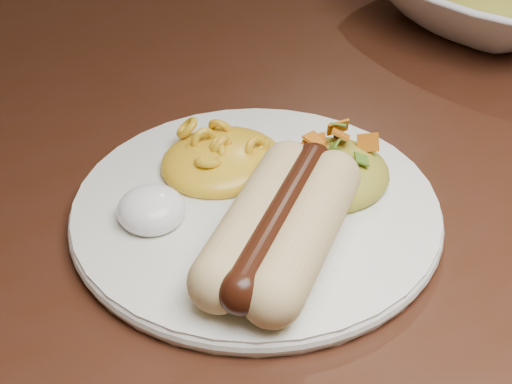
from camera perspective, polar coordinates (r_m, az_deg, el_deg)
table at (r=0.70m, az=0.50°, el=-1.98°), size 1.60×0.90×0.75m
plate at (r=0.55m, az=0.00°, el=-1.39°), size 0.31×0.31×0.01m
hotdog at (r=0.49m, az=1.82°, el=-2.35°), size 0.13×0.13×0.04m
mac_and_cheese at (r=0.57m, az=-2.53°, el=3.37°), size 0.10×0.09×0.04m
sour_cream at (r=0.52m, az=-7.67°, el=-0.76°), size 0.06×0.06×0.03m
taco_salad at (r=0.56m, az=5.51°, el=2.00°), size 0.09×0.08×0.04m
fork at (r=0.56m, az=-6.02°, el=-0.79°), size 0.07×0.16×0.00m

